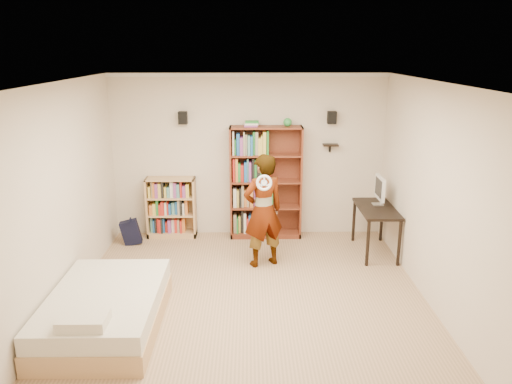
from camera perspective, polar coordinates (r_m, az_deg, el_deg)
The scene contains 14 objects.
ground at distance 6.41m, azimuth -0.83°, elevation -12.53°, with size 4.50×5.00×0.01m, color tan.
room_shell at distance 5.78m, azimuth -0.90°, elevation 3.00°, with size 4.52×5.02×2.71m.
crown_molding at distance 5.64m, azimuth -0.94°, elevation 12.02°, with size 4.50×5.00×0.06m.
speaker_left at distance 8.17m, azimuth -8.37°, elevation 8.39°, with size 0.14×0.12×0.20m, color black.
speaker_right at distance 8.21m, azimuth 8.67°, elevation 8.41°, with size 0.14×0.12×0.20m, color black.
wall_shelf at distance 8.29m, azimuth 8.53°, elevation 5.34°, with size 0.25×0.16×0.03m, color black.
tall_bookshelf at distance 8.24m, azimuth 1.12°, elevation 1.06°, with size 1.18×0.34×1.87m, color brown, non-canonical shape.
low_bookshelf at distance 8.48m, azimuth -9.65°, elevation -1.75°, with size 0.81×0.30×1.01m, color tan, non-canonical shape.
computer_desk at distance 7.95m, azimuth 13.47°, elevation -4.26°, with size 0.54×1.08×0.73m, color black, non-canonical shape.
imac at distance 7.92m, azimuth 13.84°, elevation 0.13°, with size 0.09×0.45×0.45m, color silver, non-canonical shape.
daybed at distance 6.02m, azimuth -16.85°, elevation -12.32°, with size 1.21×1.87×0.55m, color beige, non-canonical shape.
person at distance 7.15m, azimuth 0.83°, elevation -2.16°, with size 0.61×0.40×1.66m, color black.
wii_wheel at distance 6.71m, azimuth 0.93°, elevation 1.05°, with size 0.22×0.22×0.04m, color silver.
navy_bag at distance 8.36m, azimuth -14.10°, elevation -4.44°, with size 0.31×0.20×0.42m, color black, non-canonical shape.
Camera 1 is at (0.01, -5.63, 3.07)m, focal length 35.00 mm.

